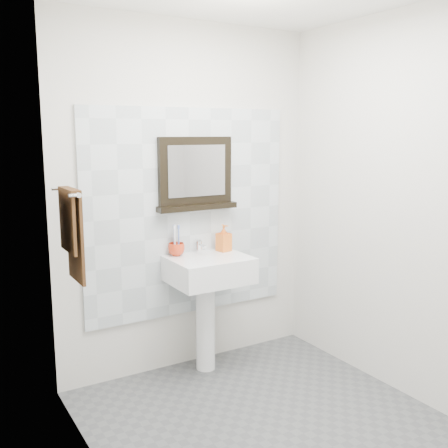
# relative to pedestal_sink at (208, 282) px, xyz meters

# --- Properties ---
(floor) EXTENTS (2.00, 2.20, 0.01)m
(floor) POSITION_rel_pedestal_sink_xyz_m (-0.04, -0.87, -0.68)
(floor) COLOR #4F5153
(floor) RESTS_ON ground
(back_wall) EXTENTS (2.00, 0.01, 2.50)m
(back_wall) POSITION_rel_pedestal_sink_xyz_m (-0.04, 0.23, 0.57)
(back_wall) COLOR silver
(back_wall) RESTS_ON ground
(left_wall) EXTENTS (0.01, 2.20, 2.50)m
(left_wall) POSITION_rel_pedestal_sink_xyz_m (-1.04, -0.87, 0.57)
(left_wall) COLOR silver
(left_wall) RESTS_ON ground
(right_wall) EXTENTS (0.01, 2.20, 2.50)m
(right_wall) POSITION_rel_pedestal_sink_xyz_m (0.96, -0.87, 0.57)
(right_wall) COLOR silver
(right_wall) RESTS_ON ground
(splashback) EXTENTS (1.60, 0.02, 1.50)m
(splashback) POSITION_rel_pedestal_sink_xyz_m (-0.04, 0.21, 0.47)
(splashback) COLOR silver
(splashback) RESTS_ON back_wall
(pedestal_sink) EXTENTS (0.55, 0.44, 0.96)m
(pedestal_sink) POSITION_rel_pedestal_sink_xyz_m (0.00, 0.00, 0.00)
(pedestal_sink) COLOR white
(pedestal_sink) RESTS_ON ground
(toothbrush_cup) EXTENTS (0.12, 0.12, 0.09)m
(toothbrush_cup) POSITION_rel_pedestal_sink_xyz_m (-0.18, 0.15, 0.23)
(toothbrush_cup) COLOR red
(toothbrush_cup) RESTS_ON pedestal_sink
(toothbrushes) EXTENTS (0.05, 0.04, 0.21)m
(toothbrushes) POSITION_rel_pedestal_sink_xyz_m (-0.18, 0.15, 0.31)
(toothbrushes) COLOR white
(toothbrushes) RESTS_ON toothbrush_cup
(soap_dispenser) EXTENTS (0.10, 0.11, 0.20)m
(soap_dispenser) POSITION_rel_pedestal_sink_xyz_m (0.19, 0.10, 0.28)
(soap_dispenser) COLOR #E8451B
(soap_dispenser) RESTS_ON pedestal_sink
(framed_mirror) EXTENTS (0.61, 0.11, 0.52)m
(framed_mirror) POSITION_rel_pedestal_sink_xyz_m (0.00, 0.19, 0.75)
(framed_mirror) COLOR black
(framed_mirror) RESTS_ON back_wall
(towel_bar) EXTENTS (0.07, 0.40, 0.03)m
(towel_bar) POSITION_rel_pedestal_sink_xyz_m (-0.99, -0.13, 0.72)
(towel_bar) COLOR silver
(towel_bar) RESTS_ON left_wall
(hand_towel) EXTENTS (0.06, 0.30, 0.55)m
(hand_towel) POSITION_rel_pedestal_sink_xyz_m (-0.98, -0.13, 0.51)
(hand_towel) COLOR #311D0D
(hand_towel) RESTS_ON towel_bar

